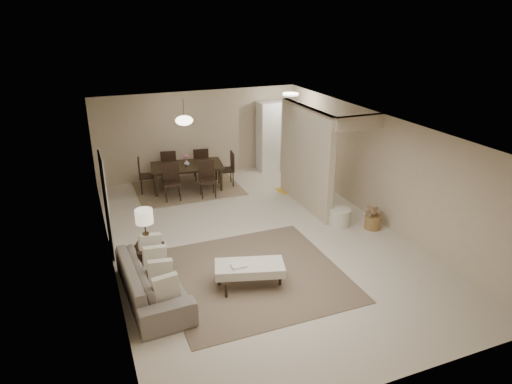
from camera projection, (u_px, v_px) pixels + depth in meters
name	position (u px, v px, depth m)	size (l,w,h in m)	color
floor	(256.00, 238.00, 9.92)	(9.00, 9.00, 0.00)	beige
ceiling	(256.00, 125.00, 8.99)	(9.00, 9.00, 0.00)	white
back_wall	(199.00, 134.00, 13.33)	(6.00, 6.00, 0.00)	#BAAB8D
left_wall	(106.00, 206.00, 8.42)	(9.00, 9.00, 0.00)	#BAAB8D
right_wall	(377.00, 167.00, 10.49)	(9.00, 9.00, 0.00)	#BAAB8D
partition	(306.00, 158.00, 11.15)	(0.15, 2.50, 2.50)	#BAAB8D
doorway	(106.00, 205.00, 9.03)	(0.04, 0.90, 2.04)	black
pantry_cabinet	(277.00, 136.00, 13.92)	(1.20, 0.55, 2.10)	white
flush_light	(291.00, 94.00, 12.56)	(0.44, 0.44, 0.05)	white
living_rug	(254.00, 274.00, 8.54)	(3.20, 3.20, 0.01)	brown
sofa	(153.00, 280.00, 7.78)	(0.89, 2.28, 0.66)	slate
ottoman_bench	(250.00, 268.00, 8.08)	(1.33, 0.88, 0.44)	beige
side_table	(149.00, 261.00, 8.47)	(0.51, 0.51, 0.56)	black
table_lamp	(144.00, 220.00, 8.15)	(0.32, 0.32, 0.76)	#41311C
round_pouf	(340.00, 217.00, 10.46)	(0.50, 0.50, 0.39)	beige
wicker_basket	(373.00, 222.00, 10.30)	(0.37, 0.37, 0.31)	brown
dining_rug	(188.00, 188.00, 12.67)	(2.80, 2.10, 0.01)	#897055
dining_table	(188.00, 177.00, 12.54)	(1.93, 1.07, 0.68)	black
dining_chairs	(187.00, 172.00, 12.49)	(2.61, 2.03, 0.96)	black
vase	(187.00, 163.00, 12.39)	(0.15, 0.15, 0.15)	silver
yellow_mat	(292.00, 189.00, 12.62)	(0.81, 0.50, 0.01)	gold
pendant_light	(184.00, 120.00, 11.96)	(0.46, 0.46, 0.71)	#41311C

